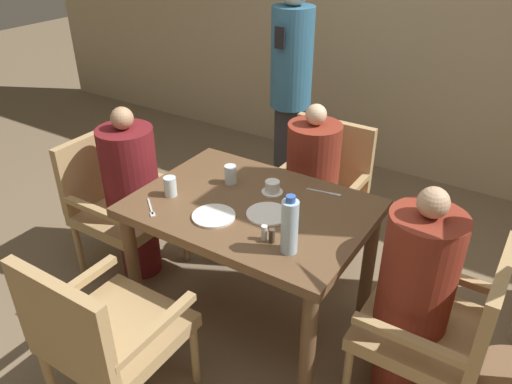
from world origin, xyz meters
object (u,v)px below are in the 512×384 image
object	(u,v)px
diner_in_far_chair	(312,185)
standing_host	(291,90)
chair_near_corner	(102,332)
glass_tall_near	(230,175)
diner_in_right_chair	(414,296)
glass_tall_mid	(170,186)
chair_left_side	(118,199)
chair_right_side	(442,325)
teacup_with_saucer	(272,188)
plate_main_left	(268,214)
plate_main_right	(214,216)
water_bottle	(290,226)
diner_in_left_chair	(133,193)
chair_far_side	(321,186)

from	to	relation	value
diner_in_far_chair	standing_host	distance (m)	0.81
chair_near_corner	glass_tall_near	distance (m)	1.00
standing_host	diner_in_right_chair	bearing A→B (deg)	-43.25
glass_tall_mid	chair_left_side	bearing A→B (deg)	166.06
chair_right_side	diner_in_right_chair	xyz separation A→B (m)	(-0.14, 0.00, 0.09)
chair_right_side	standing_host	size ratio (longest dim) A/B	0.51
diner_in_far_chair	teacup_with_saucer	bearing A→B (deg)	-86.98
chair_near_corner	plate_main_left	distance (m)	0.90
chair_near_corner	plate_main_right	distance (m)	0.71
glass_tall_near	glass_tall_mid	bearing A→B (deg)	-124.30
standing_host	glass_tall_near	bearing A→B (deg)	-76.96
plate_main_left	teacup_with_saucer	size ratio (longest dim) A/B	1.86
glass_tall_mid	water_bottle	bearing A→B (deg)	-6.92
diner_in_far_chair	plate_main_right	xyz separation A→B (m)	(-0.09, -0.87, 0.22)
chair_near_corner	water_bottle	bearing A→B (deg)	45.57
water_bottle	chair_near_corner	bearing A→B (deg)	-134.43
chair_left_side	diner_in_right_chair	bearing A→B (deg)	0.00
diner_in_left_chair	plate_main_right	bearing A→B (deg)	-14.42
standing_host	plate_main_right	distance (m)	1.48
chair_left_side	chair_right_side	world-z (taller)	same
plate_main_left	water_bottle	size ratio (longest dim) A/B	0.76
chair_right_side	teacup_with_saucer	xyz separation A→B (m)	(-0.95, 0.15, 0.32)
teacup_with_saucer	water_bottle	distance (m)	0.51
standing_host	glass_tall_near	world-z (taller)	standing_host
diner_in_far_chair	plate_main_left	world-z (taller)	diner_in_far_chair
chair_near_corner	standing_host	world-z (taller)	standing_host
plate_main_right	glass_tall_near	xyz separation A→B (m)	(-0.12, 0.32, 0.04)
diner_in_left_chair	glass_tall_near	distance (m)	0.69
chair_far_side	diner_in_right_chair	distance (m)	1.18
chair_left_side	chair_near_corner	size ratio (longest dim) A/B	1.00
diner_in_left_chair	chair_far_side	size ratio (longest dim) A/B	1.27
diner_in_right_chair	plate_main_left	distance (m)	0.75
chair_left_side	water_bottle	world-z (taller)	water_bottle
diner_in_left_chair	standing_host	size ratio (longest dim) A/B	0.65
diner_in_left_chair	chair_near_corner	world-z (taller)	diner_in_left_chair
glass_tall_near	chair_left_side	bearing A→B (deg)	-170.93
chair_right_side	glass_tall_mid	distance (m)	1.42
chair_near_corner	glass_tall_mid	xyz separation A→B (m)	(-0.16, 0.67, 0.34)
chair_far_side	chair_near_corner	size ratio (longest dim) A/B	1.00
water_bottle	glass_tall_mid	distance (m)	0.75
plate_main_right	diner_in_far_chair	bearing A→B (deg)	84.24
chair_left_side	plate_main_left	xyz separation A→B (m)	(1.10, -0.04, 0.29)
chair_left_side	teacup_with_saucer	world-z (taller)	chair_left_side
teacup_with_saucer	water_bottle	size ratio (longest dim) A/B	0.41
chair_near_corner	standing_host	distance (m)	2.11
chair_right_side	chair_near_corner	bearing A→B (deg)	-145.97
standing_host	plate_main_left	size ratio (longest dim) A/B	8.18
chair_far_side	standing_host	world-z (taller)	standing_host
diner_in_right_chair	glass_tall_near	world-z (taller)	diner_in_right_chair
chair_near_corner	chair_far_side	bearing A→B (deg)	81.98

